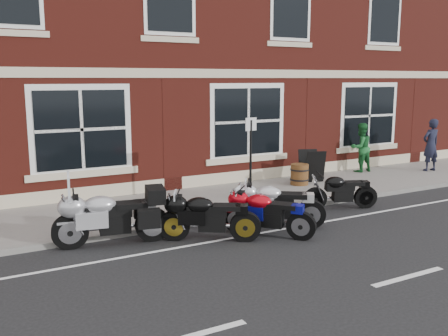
% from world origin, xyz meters
% --- Properties ---
extents(ground, '(80.00, 80.00, 0.00)m').
position_xyz_m(ground, '(0.00, 0.00, 0.00)').
color(ground, black).
rests_on(ground, ground).
extents(sidewalk, '(30.00, 3.00, 0.12)m').
position_xyz_m(sidewalk, '(0.00, 3.00, 0.06)').
color(sidewalk, slate).
rests_on(sidewalk, ground).
extents(kerb, '(30.00, 0.16, 0.12)m').
position_xyz_m(kerb, '(0.00, 1.42, 0.06)').
color(kerb, slate).
rests_on(kerb, ground).
extents(pub_building, '(24.00, 12.00, 12.00)m').
position_xyz_m(pub_building, '(0.00, 10.50, 6.00)').
color(pub_building, maroon).
rests_on(pub_building, ground).
extents(moto_touring_silver, '(2.28, 0.68, 1.51)m').
position_xyz_m(moto_touring_silver, '(-3.89, 1.01, 0.61)').
color(moto_touring_silver, black).
rests_on(moto_touring_silver, ground).
extents(moto_sport_red, '(1.36, 1.62, 0.90)m').
position_xyz_m(moto_sport_red, '(-0.83, -0.02, 0.52)').
color(moto_sport_red, black).
rests_on(moto_sport_red, ground).
extents(moto_sport_black, '(1.83, 1.19, 0.93)m').
position_xyz_m(moto_sport_black, '(-2.06, 0.30, 0.53)').
color(moto_sport_black, black).
rests_on(moto_sport_black, ground).
extents(moto_sport_silver, '(1.82, 1.31, 0.95)m').
position_xyz_m(moto_sport_silver, '(-0.31, 0.42, 0.55)').
color(moto_sport_silver, black).
rests_on(moto_sport_silver, ground).
extents(moto_naked_black, '(1.81, 0.81, 0.86)m').
position_xyz_m(moto_naked_black, '(1.99, 0.93, 0.49)').
color(moto_naked_black, black).
rests_on(moto_naked_black, ground).
extents(pedestrian_left, '(0.69, 0.48, 1.79)m').
position_xyz_m(pedestrian_left, '(7.94, 2.99, 1.02)').
color(pedestrian_left, black).
rests_on(pedestrian_left, sidewalk).
extents(pedestrian_right, '(0.83, 0.66, 1.66)m').
position_xyz_m(pedestrian_right, '(5.72, 4.04, 0.95)').
color(pedestrian_right, '#1B612B').
rests_on(pedestrian_right, sidewalk).
extents(a_board_sign, '(0.69, 0.58, 0.99)m').
position_xyz_m(a_board_sign, '(3.20, 3.51, 0.61)').
color(a_board_sign, black).
rests_on(a_board_sign, sidewalk).
extents(barrel_planter, '(0.56, 0.56, 0.62)m').
position_xyz_m(barrel_planter, '(2.61, 3.34, 0.43)').
color(barrel_planter, '#4C2E14').
rests_on(barrel_planter, sidewalk).
extents(parking_sign, '(0.31, 0.06, 2.21)m').
position_xyz_m(parking_sign, '(-0.10, 1.79, 1.40)').
color(parking_sign, black).
rests_on(parking_sign, sidewalk).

